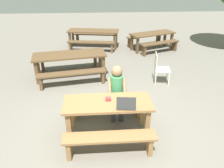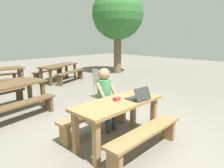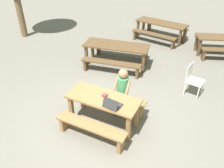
# 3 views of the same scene
# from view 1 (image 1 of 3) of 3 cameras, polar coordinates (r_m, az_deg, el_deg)

# --- Properties ---
(ground_plane) EXTENTS (30.00, 30.00, 0.00)m
(ground_plane) POSITION_cam_1_polar(r_m,az_deg,el_deg) (4.59, -1.06, -12.83)
(ground_plane) COLOR slate
(picnic_table_front) EXTENTS (1.68, 0.69, 0.77)m
(picnic_table_front) POSITION_cam_1_polar(r_m,az_deg,el_deg) (4.21, -1.13, -6.25)
(picnic_table_front) COLOR olive
(picnic_table_front) RESTS_ON ground
(bench_near) EXTENTS (1.65, 0.30, 0.43)m
(bench_near) POSITION_cam_1_polar(r_m,az_deg,el_deg) (3.95, -0.62, -14.73)
(bench_near) COLOR olive
(bench_near) RESTS_ON ground
(bench_far) EXTENTS (1.65, 0.30, 0.43)m
(bench_far) POSITION_cam_1_polar(r_m,az_deg,el_deg) (4.87, -1.46, -5.51)
(bench_far) COLOR olive
(bench_far) RESTS_ON ground
(laptop) EXTENTS (0.38, 0.36, 0.23)m
(laptop) POSITION_cam_1_polar(r_m,az_deg,el_deg) (3.98, 3.72, -5.24)
(laptop) COLOR #2D2D2D
(laptop) RESTS_ON picnic_table_front
(small_pouch) EXTENTS (0.10, 0.09, 0.06)m
(small_pouch) POSITION_cam_1_polar(r_m,az_deg,el_deg) (4.17, -1.01, -3.96)
(small_pouch) COLOR #993338
(small_pouch) RESTS_ON picnic_table_front
(person_seated) EXTENTS (0.39, 0.40, 1.26)m
(person_seated) POSITION_cam_1_polar(r_m,az_deg,el_deg) (4.64, 1.28, -1.37)
(person_seated) COLOR #333847
(person_seated) RESTS_ON ground
(plastic_chair) EXTENTS (0.50, 0.50, 0.91)m
(plastic_chair) POSITION_cam_1_polar(r_m,az_deg,el_deg) (6.49, 12.42, 4.23)
(plastic_chair) COLOR silver
(plastic_chair) RESTS_ON ground
(picnic_table_mid) EXTENTS (2.25, 1.05, 0.75)m
(picnic_table_mid) POSITION_cam_1_polar(r_m,az_deg,el_deg) (9.60, -4.96, 13.30)
(picnic_table_mid) COLOR brown
(picnic_table_mid) RESTS_ON ground
(bench_mid_south) EXTENTS (1.97, 0.61, 0.44)m
(bench_mid_south) POSITION_cam_1_polar(r_m,az_deg,el_deg) (9.08, -5.57, 10.45)
(bench_mid_south) COLOR brown
(bench_mid_south) RESTS_ON ground
(bench_mid_north) EXTENTS (1.97, 0.61, 0.44)m
(bench_mid_north) POSITION_cam_1_polar(r_m,az_deg,el_deg) (10.29, -4.29, 12.53)
(bench_mid_north) COLOR brown
(bench_mid_north) RESTS_ON ground
(picnic_table_rear) EXTENTS (2.01, 1.30, 0.70)m
(picnic_table_rear) POSITION_cam_1_polar(r_m,az_deg,el_deg) (9.47, 10.60, 12.43)
(picnic_table_rear) COLOR brown
(picnic_table_rear) RESTS_ON ground
(bench_rear_south) EXTENTS (1.70, 0.89, 0.46)m
(bench_rear_south) POSITION_cam_1_polar(r_m,az_deg,el_deg) (9.09, 12.52, 10.00)
(bench_rear_south) COLOR brown
(bench_rear_south) RESTS_ON ground
(bench_rear_north) EXTENTS (1.70, 0.89, 0.46)m
(bench_rear_north) POSITION_cam_1_polar(r_m,az_deg,el_deg) (9.99, 8.60, 11.89)
(bench_rear_north) COLOR brown
(bench_rear_north) RESTS_ON ground
(picnic_table_distant) EXTENTS (2.29, 1.14, 0.75)m
(picnic_table_distant) POSITION_cam_1_polar(r_m,az_deg,el_deg) (6.80, -11.09, 6.95)
(picnic_table_distant) COLOR brown
(picnic_table_distant) RESTS_ON ground
(bench_distant_south) EXTENTS (1.99, 0.62, 0.42)m
(bench_distant_south) POSITION_cam_1_polar(r_m,az_deg,el_deg) (6.32, -10.45, 2.25)
(bench_distant_south) COLOR brown
(bench_distant_south) RESTS_ON ground
(bench_distant_north) EXTENTS (1.99, 0.62, 0.42)m
(bench_distant_north) POSITION_cam_1_polar(r_m,az_deg,el_deg) (7.51, -11.20, 6.30)
(bench_distant_north) COLOR brown
(bench_distant_north) RESTS_ON ground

